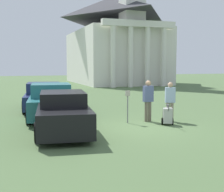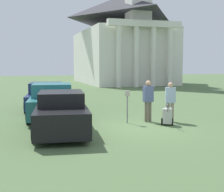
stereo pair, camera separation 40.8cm
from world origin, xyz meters
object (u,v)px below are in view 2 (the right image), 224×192
(person_worker, at_px, (148,98))
(person_supervisor, at_px, (170,99))
(parked_car_navy, at_px, (46,97))
(parking_meter, at_px, (127,101))
(equipment_cart, at_px, (167,116))
(church, at_px, (122,35))
(parked_car_teal, at_px, (52,102))
(parked_car_black, at_px, (61,113))

(person_worker, distance_m, person_supervisor, 0.95)
(parked_car_navy, bearing_deg, parking_meter, -54.01)
(parked_car_navy, xyz_separation_m, equipment_cart, (4.27, -6.09, -0.30))
(person_supervisor, bearing_deg, equipment_cart, 73.54)
(equipment_cart, bearing_deg, church, 97.96)
(person_supervisor, bearing_deg, church, -85.01)
(person_supervisor, distance_m, church, 28.97)
(person_worker, relative_size, equipment_cart, 1.78)
(parked_car_navy, bearing_deg, parked_car_teal, -82.74)
(parked_car_black, distance_m, person_worker, 3.94)
(parked_car_teal, distance_m, person_supervisor, 5.38)
(parking_meter, distance_m, equipment_cart, 1.75)
(person_worker, bearing_deg, parked_car_teal, -33.05)
(person_worker, bearing_deg, church, -109.30)
(parked_car_teal, bearing_deg, parked_car_black, -82.74)
(parking_meter, height_order, church, church)
(parking_meter, distance_m, person_worker, 0.98)
(parked_car_black, bearing_deg, church, 74.26)
(parked_car_teal, xyz_separation_m, parked_car_navy, (-0.00, 2.90, -0.05))
(parked_car_teal, bearing_deg, parked_car_navy, 97.26)
(parked_car_black, height_order, church, church)
(parking_meter, height_order, person_worker, person_worker)
(parked_car_teal, bearing_deg, equipment_cart, -29.50)
(person_worker, relative_size, church, 0.07)
(parking_meter, bearing_deg, parked_car_black, -165.22)
(parked_car_black, relative_size, person_worker, 2.92)
(parked_car_teal, xyz_separation_m, person_worker, (3.84, -2.24, 0.28))
(parked_car_navy, relative_size, parking_meter, 3.62)
(parking_meter, relative_size, church, 0.05)
(parked_car_navy, relative_size, church, 0.19)
(parked_car_teal, relative_size, parking_meter, 3.63)
(person_supervisor, relative_size, church, 0.06)
(person_worker, xyz_separation_m, church, (8.08, 27.26, 5.27))
(parking_meter, height_order, equipment_cart, parking_meter)
(parked_car_black, distance_m, equipment_cart, 4.28)
(church, bearing_deg, person_supervisor, -104.60)
(person_supervisor, bearing_deg, person_worker, 1.16)
(parked_car_navy, xyz_separation_m, parking_meter, (2.86, -5.22, 0.27))
(parked_car_navy, xyz_separation_m, person_supervisor, (4.74, -5.44, 0.28))
(parked_car_black, height_order, equipment_cart, parked_car_black)
(parking_meter, xyz_separation_m, person_supervisor, (1.88, -0.22, 0.02))
(parked_car_black, xyz_separation_m, parked_car_navy, (-0.00, 5.97, -0.01))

